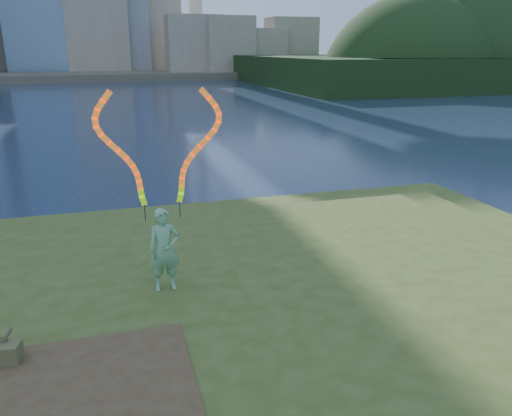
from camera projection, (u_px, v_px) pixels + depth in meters
name	position (u px, v px, depth m)	size (l,w,h in m)	color
ground	(200.00, 312.00, 10.05)	(320.00, 320.00, 0.00)	#1A2842
grassy_knoll	(225.00, 364.00, 7.85)	(20.00, 18.00, 0.80)	#3B4B1B
dirt_patch	(70.00, 403.00, 6.29)	(3.20, 3.00, 0.02)	#47331E
far_shore	(112.00, 73.00, 96.66)	(320.00, 40.00, 1.20)	#4E4939
wooded_hill	(497.00, 80.00, 80.78)	(78.00, 50.00, 63.00)	black
woman_with_ribbons	(162.00, 216.00, 8.90)	(2.02, 0.38, 3.95)	#167327
canvas_bag	(5.00, 352.00, 7.08)	(0.45, 0.51, 0.39)	#4A502E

